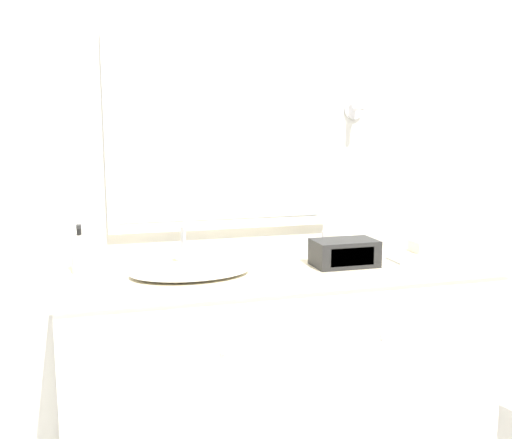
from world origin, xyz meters
The scene contains 8 objects.
wall_back centered at (0.00, 0.61, 1.28)m, with size 8.00×0.18×2.55m.
vanity_counter centered at (0.00, 0.30, 0.44)m, with size 1.80×0.57×0.88m.
sink_basin centered at (-0.39, 0.28, 0.90)m, with size 0.46×0.36×0.18m.
soap_bottle centered at (-0.79, 0.41, 0.96)m, with size 0.07×0.07×0.19m.
appliance_box centered at (0.25, 0.24, 0.94)m, with size 0.26×0.16×0.11m.
picture_frame centered at (0.28, 0.45, 0.94)m, with size 0.09×0.01×0.10m.
hand_towel_near_sink centered at (0.73, 0.38, 0.91)m, with size 0.17×0.10×0.05m.
metal_tray centered at (0.56, 0.25, 0.89)m, with size 0.19×0.13×0.01m.
Camera 1 is at (-0.73, -1.84, 1.45)m, focal length 40.00 mm.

